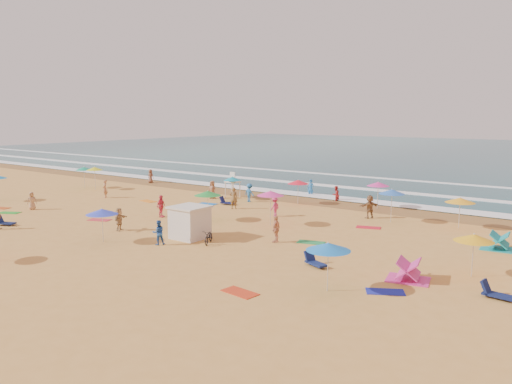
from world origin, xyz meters
The scene contains 13 objects.
ground centered at (0.00, 0.00, 0.00)m, with size 220.00×220.00×0.00m, color gold.
ocean centered at (0.00, 84.00, 0.00)m, with size 220.00×140.00×0.18m, color #0C4756.
wet_sand centered at (0.00, 12.50, 0.01)m, with size 220.00×220.00×0.00m, color olive.
surf_foam centered at (0.00, 21.32, 0.10)m, with size 200.00×18.70×0.05m.
cabana centered at (0.99, -4.66, 1.00)m, with size 2.00×2.00×2.00m, color silver.
cabana_roof centered at (0.99, -4.66, 2.06)m, with size 2.20×2.20×0.12m, color silver.
bicycle centered at (2.89, -4.96, 0.43)m, with size 0.57×1.63×0.86m, color black.
lifeguard_stand centered at (-7.10, 9.66, 1.05)m, with size 1.20×1.20×2.10m, color white, non-canonical shape.
beach_umbrellas centered at (0.37, 0.79, 2.15)m, with size 60.08×29.82×0.75m.
loungers centered at (4.63, -3.45, 0.17)m, with size 44.14×17.15×0.34m.
towels centered at (0.58, -1.24, 0.01)m, with size 49.09×22.54×0.03m.
popup_tents centered at (16.56, -0.07, 0.60)m, with size 4.60×10.66×1.20m.
beachgoers centered at (-0.25, 4.63, 0.83)m, with size 47.53×27.00×2.14m.
Camera 1 is at (23.28, -27.55, 7.88)m, focal length 35.00 mm.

